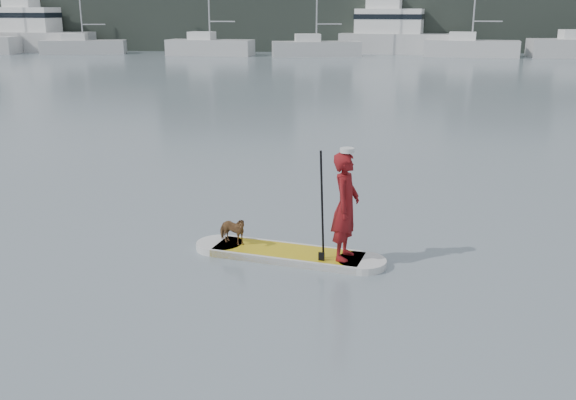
# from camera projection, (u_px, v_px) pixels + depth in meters

# --- Properties ---
(ground) EXTENTS (140.00, 140.00, 0.00)m
(ground) POSITION_uv_depth(u_px,v_px,m) (217.00, 195.00, 14.28)
(ground) COLOR slate
(ground) RESTS_ON ground
(paddleboard) EXTENTS (3.23, 1.37, 0.12)m
(paddleboard) POSITION_uv_depth(u_px,v_px,m) (288.00, 254.00, 10.69)
(paddleboard) COLOR gold
(paddleboard) RESTS_ON ground
(paddler) EXTENTS (0.56, 0.72, 1.74)m
(paddler) POSITION_uv_depth(u_px,v_px,m) (346.00, 206.00, 10.13)
(paddler) COLOR maroon
(paddler) RESTS_ON paddleboard
(white_cap) EXTENTS (0.22, 0.22, 0.07)m
(white_cap) POSITION_uv_depth(u_px,v_px,m) (347.00, 150.00, 9.87)
(white_cap) COLOR silver
(white_cap) RESTS_ON paddler
(dog) EXTENTS (0.64, 0.48, 0.49)m
(dog) POSITION_uv_depth(u_px,v_px,m) (232.00, 230.00, 10.91)
(dog) COLOR brown
(dog) RESTS_ON paddleboard
(paddle) EXTENTS (0.10, 0.30, 2.00)m
(paddle) POSITION_uv_depth(u_px,v_px,m) (322.00, 220.00, 10.06)
(paddle) COLOR black
(paddle) RESTS_ON ground
(sailboat_b) EXTENTS (7.89, 3.76, 11.27)m
(sailboat_b) POSITION_uv_depth(u_px,v_px,m) (83.00, 45.00, 59.59)
(sailboat_b) COLOR silver
(sailboat_b) RESTS_ON ground
(sailboat_c) EXTENTS (7.91, 3.40, 11.01)m
(sailboat_c) POSITION_uv_depth(u_px,v_px,m) (209.00, 46.00, 57.52)
(sailboat_c) COLOR silver
(sailboat_c) RESTS_ON ground
(sailboat_d) EXTENTS (8.00, 3.67, 11.35)m
(sailboat_d) POSITION_uv_depth(u_px,v_px,m) (316.00, 47.00, 56.30)
(sailboat_d) COLOR silver
(sailboat_d) RESTS_ON ground
(sailboat_e) EXTENTS (8.33, 3.99, 11.58)m
(sailboat_e) POSITION_uv_depth(u_px,v_px,m) (471.00, 47.00, 55.88)
(sailboat_e) COLOR silver
(sailboat_e) RESTS_ON ground
(motor_yacht_a) EXTENTS (11.57, 5.58, 6.66)m
(motor_yacht_a) POSITION_uv_depth(u_px,v_px,m) (395.00, 33.00, 59.82)
(motor_yacht_a) COLOR silver
(motor_yacht_a) RESTS_ON ground
(motor_yacht_b) EXTENTS (10.81, 4.97, 6.87)m
(motor_yacht_b) POSITION_uv_depth(u_px,v_px,m) (34.00, 31.00, 62.26)
(motor_yacht_b) COLOR silver
(motor_yacht_b) RESTS_ON ground
(shore_mass) EXTENTS (90.00, 6.00, 6.00)m
(shore_mass) POSITION_uv_depth(u_px,v_px,m) (323.00, 20.00, 63.98)
(shore_mass) COLOR black
(shore_mass) RESTS_ON ground
(shore_building_west) EXTENTS (14.00, 4.00, 9.00)m
(shore_building_west) POSITION_uv_depth(u_px,v_px,m) (226.00, 4.00, 65.43)
(shore_building_west) COLOR black
(shore_building_west) RESTS_ON ground
(shore_building_east) EXTENTS (10.00, 4.00, 8.00)m
(shore_building_east) POSITION_uv_depth(u_px,v_px,m) (507.00, 9.00, 62.99)
(shore_building_east) COLOR black
(shore_building_east) RESTS_ON ground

